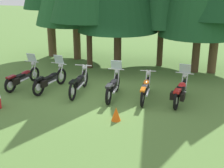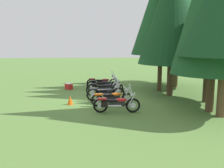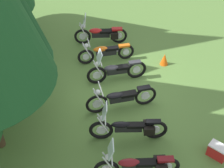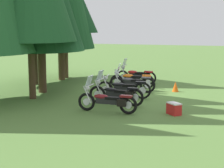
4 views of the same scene
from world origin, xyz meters
The scene contains 8 objects.
ground_plane centered at (0.00, 0.00, 0.00)m, with size 80.00×80.00×0.00m, color #547A38.
motorcycle_0 centered at (-3.39, -0.23, 0.45)m, with size 0.73×2.33×1.35m.
motorcycle_1 centered at (-2.05, -0.18, 0.46)m, with size 0.76×2.36×1.37m.
motorcycle_2 centered at (-0.73, -0.10, 0.47)m, with size 0.74×2.40×1.03m.
motorcycle_3 centered at (0.76, -0.10, 0.47)m, with size 0.66×2.23×1.38m.
motorcycle_4 centered at (2.00, 0.17, 0.44)m, with size 0.63×2.27×0.98m.
motorcycle_5 centered at (3.34, 0.23, 0.47)m, with size 0.71×2.25×1.36m.
traffic_cone centered at (1.56, -2.10, 0.24)m, with size 0.32×0.32×0.48m, color #EA590F.
Camera 1 is at (4.55, -10.84, 4.38)m, focal length 48.96 mm.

